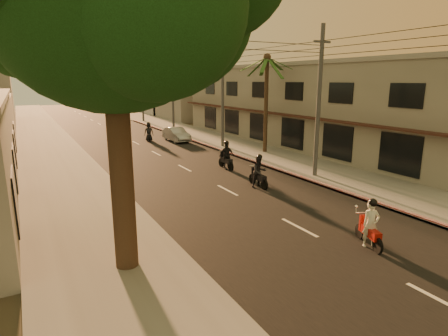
{
  "coord_description": "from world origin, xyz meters",
  "views": [
    {
      "loc": [
        -9.52,
        -9.04,
        5.86
      ],
      "look_at": [
        -0.41,
        7.64,
        1.38
      ],
      "focal_mm": 30.0,
      "sensor_mm": 36.0,
      "label": 1
    }
  ],
  "objects": [
    {
      "name": "road",
      "position": [
        0.0,
        20.0,
        0.01
      ],
      "size": [
        10.0,
        140.0,
        0.02
      ],
      "primitive_type": "cube",
      "color": "black",
      "rests_on": "ground"
    },
    {
      "name": "utility_poles",
      "position": [
        6.2,
        20.0,
        6.54
      ],
      "size": [
        1.2,
        48.26,
        9.0
      ],
      "color": "#38383A",
      "rests_on": "ground"
    },
    {
      "name": "scooter_far_a",
      "position": [
        1.46,
        26.41,
        0.86
      ],
      "size": [
        1.19,
        1.87,
        1.89
      ],
      "rotation": [
        0.0,
        0.0,
        -0.3
      ],
      "color": "black",
      "rests_on": "ground"
    },
    {
      "name": "curb_stripe",
      "position": [
        5.1,
        15.0,
        0.1
      ],
      "size": [
        0.2,
        60.0,
        0.2
      ],
      "primitive_type": "cube",
      "color": "#AF1216",
      "rests_on": "ground"
    },
    {
      "name": "scooter_red",
      "position": [
        1.09,
        -0.55,
        0.81
      ],
      "size": [
        1.0,
        1.76,
        1.81
      ],
      "rotation": [
        0.0,
        0.0,
        -0.37
      ],
      "color": "black",
      "rests_on": "ground"
    },
    {
      "name": "scooter_mid_a",
      "position": [
        1.88,
        7.75,
        0.85
      ],
      "size": [
        0.93,
        1.92,
        1.89
      ],
      "rotation": [
        0.0,
        0.0,
        -0.05
      ],
      "color": "black",
      "rests_on": "ground"
    },
    {
      "name": "sidewalk_right",
      "position": [
        7.5,
        20.0,
        0.06
      ],
      "size": [
        5.0,
        140.0,
        0.12
      ],
      "primitive_type": "cube",
      "color": "slate",
      "rests_on": "ground"
    },
    {
      "name": "palm_tree",
      "position": [
        8.0,
        16.0,
        7.15
      ],
      "size": [
        5.0,
        5.0,
        8.2
      ],
      "color": "black",
      "rests_on": "ground"
    },
    {
      "name": "parked_car",
      "position": [
        3.82,
        25.14,
        0.67
      ],
      "size": [
        1.71,
        4.19,
        1.35
      ],
      "primitive_type": "imported",
      "rotation": [
        0.0,
        0.0,
        0.03
      ],
      "color": "#9DA1A5",
      "rests_on": "ground"
    },
    {
      "name": "scooter_mid_b",
      "position": [
        2.4,
        12.44,
        0.87
      ],
      "size": [
        1.09,
        1.98,
        1.95
      ],
      "rotation": [
        0.0,
        0.0,
        -0.02
      ],
      "color": "black",
      "rests_on": "ground"
    },
    {
      "name": "shophouse_row",
      "position": [
        13.95,
        18.0,
        3.65
      ],
      "size": [
        8.8,
        34.2,
        7.3
      ],
      "color": "gray",
      "rests_on": "ground"
    },
    {
      "name": "distant_tower",
      "position": [
        16.0,
        56.0,
        14.0
      ],
      "size": [
        12.1,
        12.1,
        28.0
      ],
      "color": "#B7B5B2",
      "rests_on": "ground"
    },
    {
      "name": "sidewalk_left",
      "position": [
        -7.5,
        20.0,
        0.06
      ],
      "size": [
        5.0,
        140.0,
        0.12
      ],
      "primitive_type": "cube",
      "color": "slate",
      "rests_on": "ground"
    },
    {
      "name": "filler_right",
      "position": [
        14.0,
        45.0,
        3.0
      ],
      "size": [
        8.0,
        14.0,
        6.0
      ],
      "primitive_type": "cube",
      "color": "gray",
      "rests_on": "ground"
    },
    {
      "name": "ground",
      "position": [
        0.0,
        0.0,
        0.0
      ],
      "size": [
        160.0,
        160.0,
        0.0
      ],
      "primitive_type": "plane",
      "color": "#383023",
      "rests_on": "ground"
    }
  ]
}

